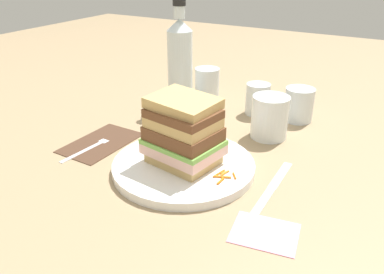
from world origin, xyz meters
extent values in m
plane|color=#9E8460|center=(0.00, 0.00, 0.00)|extent=(3.00, 3.00, 0.00)
cylinder|color=white|center=(-0.01, 0.00, 0.01)|extent=(0.27, 0.27, 0.02)
cube|color=tan|center=(-0.01, 0.00, 0.03)|extent=(0.13, 0.11, 0.02)
cube|color=beige|center=(-0.01, 0.00, 0.05)|extent=(0.15, 0.13, 0.02)
cube|color=#7AB74C|center=(-0.01, 0.00, 0.06)|extent=(0.15, 0.13, 0.01)
cube|color=brown|center=(-0.01, 0.00, 0.08)|extent=(0.14, 0.12, 0.03)
cube|color=tan|center=(-0.01, 0.00, 0.10)|extent=(0.13, 0.11, 0.02)
cube|color=brown|center=(-0.01, 0.00, 0.12)|extent=(0.13, 0.11, 0.02)
cube|color=tan|center=(-0.01, 0.01, 0.14)|extent=(0.13, 0.11, 0.03)
cylinder|color=orange|center=(-0.09, 0.01, 0.02)|extent=(0.01, 0.02, 0.00)
cylinder|color=orange|center=(-0.08, 0.00, 0.02)|extent=(0.03, 0.01, 0.00)
cylinder|color=orange|center=(-0.11, 0.02, 0.02)|extent=(0.01, 0.02, 0.00)
cylinder|color=orange|center=(-0.10, 0.00, 0.02)|extent=(0.01, 0.03, 0.00)
cylinder|color=orange|center=(-0.09, 0.01, 0.02)|extent=(0.01, 0.03, 0.00)
cylinder|color=orange|center=(0.08, 0.00, 0.02)|extent=(0.01, 0.02, 0.00)
cylinder|color=orange|center=(0.07, -0.01, 0.02)|extent=(0.01, 0.03, 0.00)
cylinder|color=orange|center=(0.09, -0.03, 0.02)|extent=(0.01, 0.02, 0.00)
cylinder|color=orange|center=(0.10, 0.00, 0.02)|extent=(0.01, 0.02, 0.00)
cylinder|color=orange|center=(0.08, -0.02, 0.02)|extent=(0.01, 0.03, 0.00)
cylinder|color=orange|center=(0.08, -0.01, 0.02)|extent=(0.03, 0.01, 0.00)
cylinder|color=orange|center=(0.08, 0.00, 0.02)|extent=(0.01, 0.02, 0.00)
cube|color=#4C3323|center=(-0.23, 0.01, 0.00)|extent=(0.11, 0.18, 0.00)
cube|color=silver|center=(-0.23, -0.05, 0.00)|extent=(0.02, 0.11, 0.00)
cube|color=silver|center=(-0.23, 0.02, 0.00)|extent=(0.02, 0.02, 0.00)
cylinder|color=silver|center=(-0.21, 0.04, 0.00)|extent=(0.01, 0.04, 0.00)
cylinder|color=silver|center=(-0.22, 0.04, 0.00)|extent=(0.01, 0.04, 0.00)
cylinder|color=silver|center=(-0.23, 0.04, 0.00)|extent=(0.01, 0.04, 0.00)
cylinder|color=silver|center=(-0.23, 0.04, 0.00)|extent=(0.01, 0.04, 0.00)
cube|color=silver|center=(0.16, -0.03, 0.00)|extent=(0.02, 0.10, 0.00)
cube|color=silver|center=(0.16, 0.07, 0.00)|extent=(0.02, 0.11, 0.00)
cylinder|color=white|center=(0.08, 0.22, 0.05)|extent=(0.08, 0.08, 0.10)
cylinder|color=#E55638|center=(0.08, 0.22, 0.03)|extent=(0.08, 0.08, 0.06)
cylinder|color=silver|center=(-0.19, 0.29, 0.10)|extent=(0.07, 0.07, 0.20)
cone|color=silver|center=(-0.19, 0.29, 0.22)|extent=(0.07, 0.07, 0.03)
cylinder|color=silver|center=(-0.19, 0.29, 0.25)|extent=(0.03, 0.03, 0.03)
cylinder|color=black|center=(-0.19, 0.29, 0.27)|extent=(0.03, 0.03, 0.02)
cylinder|color=silver|center=(-0.16, 0.38, 0.04)|extent=(0.07, 0.07, 0.09)
cylinder|color=silver|center=(0.11, 0.35, 0.04)|extent=(0.07, 0.07, 0.08)
cylinder|color=silver|center=(0.01, 0.34, 0.04)|extent=(0.06, 0.06, 0.08)
cube|color=pink|center=(0.20, -0.10, 0.00)|extent=(0.11, 0.09, 0.00)
camera|label=1|loc=(0.33, -0.56, 0.39)|focal=36.31mm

